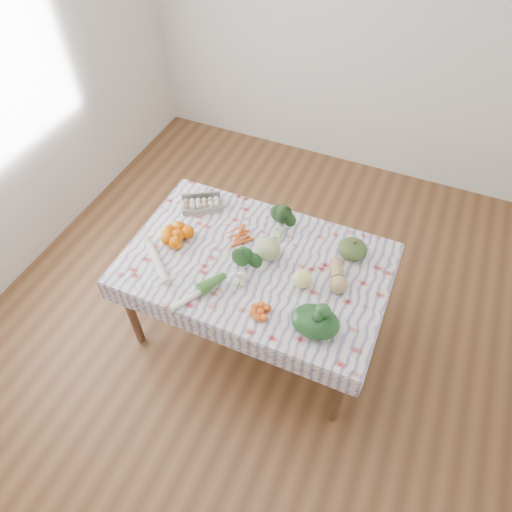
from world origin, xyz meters
TOP-DOWN VIEW (x-y plane):
  - ground at (0.00, 0.00)m, footprint 4.50×4.50m
  - wall_back at (0.00, 2.25)m, footprint 4.00×0.04m
  - dining_table at (0.00, 0.00)m, footprint 1.60×1.00m
  - tablecloth at (0.00, 0.00)m, footprint 1.66×1.06m
  - egg_carton at (-0.54, 0.29)m, footprint 0.29×0.23m
  - carrot_bunch at (-0.19, 0.14)m, footprint 0.25×0.24m
  - kale_bunch at (0.04, 0.33)m, footprint 0.16×0.15m
  - kabocha_squash at (0.54, 0.30)m, footprint 0.22×0.22m
  - cabbage at (0.06, 0.07)m, footprint 0.15×0.15m
  - butternut_squash at (0.51, 0.06)m, footprint 0.19×0.26m
  - orange_cluster at (-0.54, -0.03)m, footprint 0.32×0.32m
  - broccoli at (-0.03, -0.12)m, footprint 0.18×0.18m
  - mandarin_cluster at (0.18, -0.34)m, footprint 0.17×0.17m
  - grapefruit at (0.32, -0.05)m, footprint 0.14×0.14m
  - spinach_bag at (0.49, -0.31)m, footprint 0.33×0.30m
  - daikon at (-0.55, -0.27)m, footprint 0.31×0.28m
  - leek at (-0.21, -0.37)m, footprint 0.22×0.34m

SIDE VIEW (x-z plane):
  - ground at x=0.00m, z-range 0.00..0.00m
  - dining_table at x=0.00m, z-range 0.30..1.05m
  - tablecloth at x=0.00m, z-range 0.75..0.76m
  - carrot_bunch at x=-0.19m, z-range 0.76..0.80m
  - leek at x=-0.21m, z-range 0.76..0.80m
  - mandarin_cluster at x=0.18m, z-range 0.76..0.81m
  - daikon at x=-0.55m, z-range 0.76..0.81m
  - egg_carton at x=-0.54m, z-range 0.76..0.83m
  - orange_cluster at x=-0.54m, z-range 0.76..0.85m
  - butternut_squash at x=0.51m, z-range 0.76..0.87m
  - broccoli at x=-0.03m, z-range 0.76..0.87m
  - grapefruit at x=0.32m, z-range 0.76..0.88m
  - kabocha_squash at x=0.54m, z-range 0.76..0.88m
  - spinach_bag at x=0.49m, z-range 0.76..0.88m
  - kale_bunch at x=0.04m, z-range 0.76..0.90m
  - cabbage at x=0.06m, z-range 0.76..0.91m
  - wall_back at x=0.00m, z-range 0.00..2.80m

